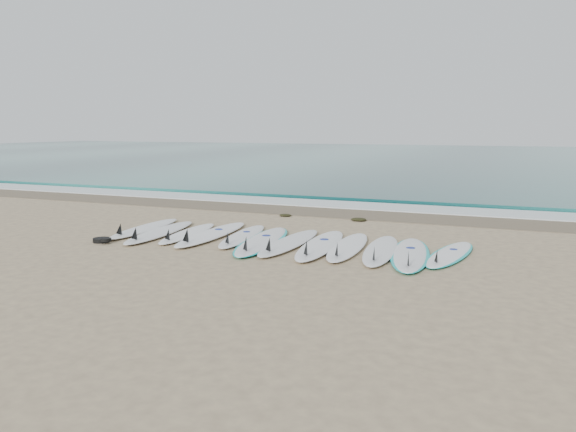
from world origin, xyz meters
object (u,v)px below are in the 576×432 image
at_px(surfboard_6, 289,242).
at_px(surfboard_11, 449,254).
at_px(leash_coil, 102,240).
at_px(surfboard_0, 144,228).

bearing_deg(surfboard_6, surfboard_11, 3.35).
xyz_separation_m(surfboard_6, leash_coil, (-3.45, -1.12, -0.01)).
relative_size(surfboard_6, surfboard_11, 1.14).
relative_size(surfboard_0, leash_coil, 5.73).
height_order(surfboard_11, leash_coil, surfboard_11).
xyz_separation_m(surfboard_0, leash_coil, (0.02, -1.32, -0.01)).
xyz_separation_m(surfboard_0, surfboard_6, (3.47, -0.20, 0.00)).
bearing_deg(surfboard_11, surfboard_0, -172.12).
relative_size(surfboard_11, leash_coil, 5.27).
distance_m(surfboard_0, leash_coil, 1.32).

